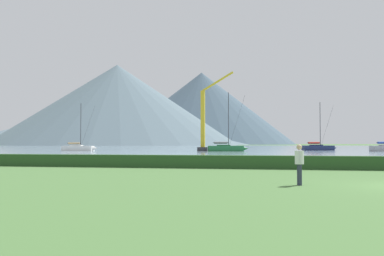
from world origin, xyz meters
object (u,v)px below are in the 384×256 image
at_px(person_standing_walker, 299,161).
at_px(sailboat_slip_4, 226,148).
at_px(dock_crane, 204,124).
at_px(sailboat_slip_2, 79,148).
at_px(sailboat_slip_3, 318,147).

bearing_deg(person_standing_walker, sailboat_slip_4, 83.29).
bearing_deg(dock_crane, sailboat_slip_2, -175.34).
distance_m(sailboat_slip_2, sailboat_slip_3, 52.49).
bearing_deg(dock_crane, sailboat_slip_4, -15.14).
bearing_deg(sailboat_slip_3, sailboat_slip_2, 177.17).
distance_m(sailboat_slip_3, sailboat_slip_4, 23.77).
bearing_deg(sailboat_slip_2, sailboat_slip_4, -3.67).
height_order(sailboat_slip_2, sailboat_slip_3, sailboat_slip_3).
height_order(sailboat_slip_3, person_standing_walker, sailboat_slip_3).
relative_size(sailboat_slip_2, person_standing_walker, 6.10).
height_order(sailboat_slip_2, sailboat_slip_4, sailboat_slip_4).
bearing_deg(dock_crane, person_standing_walker, -77.18).
bearing_deg(sailboat_slip_3, dock_crane, -170.78).
distance_m(sailboat_slip_2, person_standing_walker, 80.10).
distance_m(sailboat_slip_2, dock_crane, 27.12).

